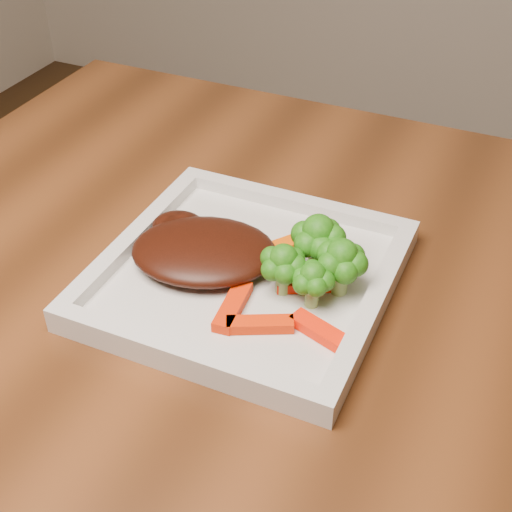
% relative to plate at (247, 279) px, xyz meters
% --- Properties ---
extents(plate, '(0.27, 0.27, 0.01)m').
position_rel_plate_xyz_m(plate, '(0.00, 0.00, 0.00)').
color(plate, silver).
rests_on(plate, dining_table).
extents(steak, '(0.17, 0.15, 0.03)m').
position_rel_plate_xyz_m(steak, '(-0.04, -0.00, 0.02)').
color(steak, '#391108').
rests_on(steak, plate).
extents(broccoli_0, '(0.06, 0.06, 0.07)m').
position_rel_plate_xyz_m(broccoli_0, '(0.06, 0.03, 0.04)').
color(broccoli_0, '#166F12').
rests_on(broccoli_0, plate).
extents(broccoli_1, '(0.06, 0.06, 0.06)m').
position_rel_plate_xyz_m(broccoli_1, '(0.09, 0.01, 0.04)').
color(broccoli_1, '#276E12').
rests_on(broccoli_1, plate).
extents(broccoli_2, '(0.05, 0.05, 0.06)m').
position_rel_plate_xyz_m(broccoli_2, '(0.07, -0.02, 0.04)').
color(broccoli_2, '#1F6110').
rests_on(broccoli_2, plate).
extents(broccoli_3, '(0.06, 0.06, 0.06)m').
position_rel_plate_xyz_m(broccoli_3, '(0.04, -0.01, 0.04)').
color(broccoli_3, '#277613').
rests_on(broccoli_3, plate).
extents(carrot_0, '(0.06, 0.04, 0.01)m').
position_rel_plate_xyz_m(carrot_0, '(0.04, -0.07, 0.01)').
color(carrot_0, red).
rests_on(carrot_0, plate).
extents(carrot_1, '(0.07, 0.04, 0.01)m').
position_rel_plate_xyz_m(carrot_1, '(0.10, -0.05, 0.01)').
color(carrot_1, '#FF2004').
rests_on(carrot_1, plate).
extents(carrot_2, '(0.02, 0.07, 0.01)m').
position_rel_plate_xyz_m(carrot_2, '(0.01, -0.05, 0.01)').
color(carrot_2, red).
rests_on(carrot_2, plate).
extents(carrot_4, '(0.05, 0.06, 0.01)m').
position_rel_plate_xyz_m(carrot_4, '(0.03, 0.06, 0.01)').
color(carrot_4, '#E55303').
rests_on(carrot_4, plate).
extents(carrot_6, '(0.06, 0.04, 0.01)m').
position_rel_plate_xyz_m(carrot_6, '(0.06, 0.00, 0.01)').
color(carrot_6, red).
rests_on(carrot_6, plate).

